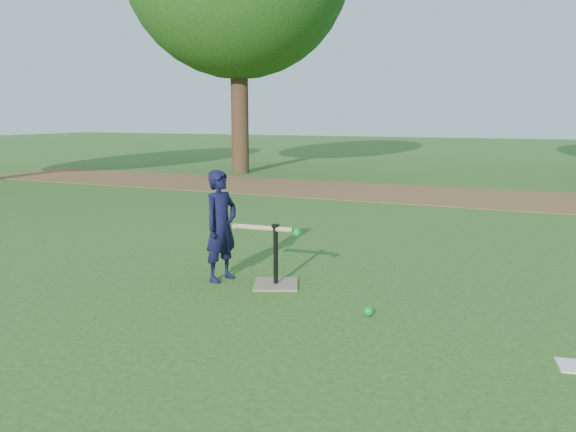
% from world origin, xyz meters
% --- Properties ---
extents(ground, '(80.00, 80.00, 0.00)m').
position_xyz_m(ground, '(0.00, 0.00, 0.00)').
color(ground, '#285116').
rests_on(ground, ground).
extents(dirt_strip, '(24.00, 3.00, 0.01)m').
position_xyz_m(dirt_strip, '(0.00, 7.50, 0.01)').
color(dirt_strip, brown).
rests_on(dirt_strip, ground).
extents(child, '(0.36, 0.46, 1.13)m').
position_xyz_m(child, '(-0.94, 0.30, 0.56)').
color(child, black).
rests_on(child, ground).
extents(wiffle_ball_ground, '(0.08, 0.08, 0.08)m').
position_xyz_m(wiffle_ball_ground, '(0.73, -0.12, 0.04)').
color(wiffle_ball_ground, '#0D962C').
rests_on(wiffle_ball_ground, ground).
extents(batting_tee, '(0.56, 0.56, 0.61)m').
position_xyz_m(batting_tee, '(-0.35, 0.35, 0.11)').
color(batting_tee, '#897257').
rests_on(batting_tee, ground).
extents(swing_action, '(0.72, 0.13, 0.09)m').
position_xyz_m(swing_action, '(-0.43, 0.33, 0.57)').
color(swing_action, tan).
rests_on(swing_action, ground).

